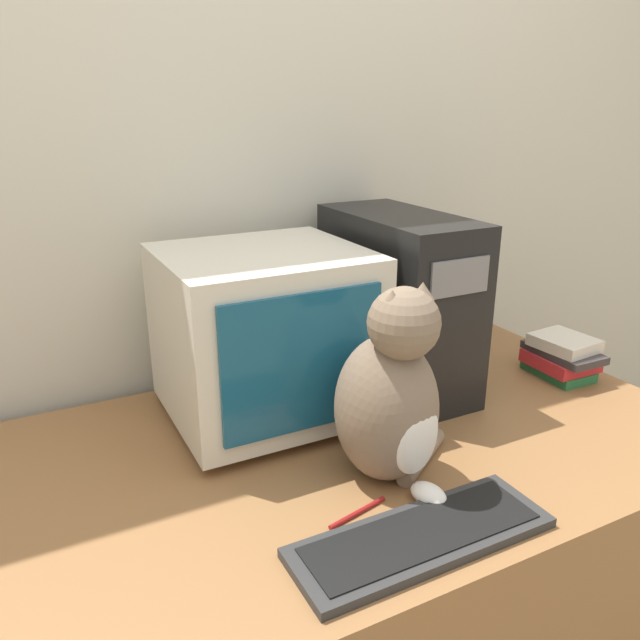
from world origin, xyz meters
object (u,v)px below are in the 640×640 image
book_stack (561,356)px  pen (358,513)px  computer_tower (397,302)px  cat (391,399)px  crt_monitor (265,334)px  keyboard (422,537)px

book_stack → pen: (-0.80, -0.27, -0.05)m
computer_tower → pen: bearing=-130.2°
cat → pen: bearing=-158.0°
crt_monitor → pen: size_ratio=3.32×
cat → book_stack: size_ratio=2.00×
computer_tower → pen: size_ratio=3.54×
crt_monitor → pen: bearing=-90.2°
computer_tower → cat: size_ratio=1.16×
crt_monitor → pen: crt_monitor is taller
book_stack → pen: bearing=-161.3°
book_stack → crt_monitor: bearing=169.0°
keyboard → book_stack: bearing=27.4°
keyboard → pen: 0.13m
keyboard → cat: (0.06, 0.19, 0.16)m
crt_monitor → computer_tower: 0.37m
computer_tower → keyboard: size_ratio=1.00×
keyboard → pen: bearing=117.6°
computer_tower → keyboard: (-0.31, -0.55, -0.21)m
crt_monitor → keyboard: bearing=-83.9°
pen → book_stack: bearing=18.7°
keyboard → pen: keyboard is taller
keyboard → book_stack: (0.74, 0.38, 0.05)m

